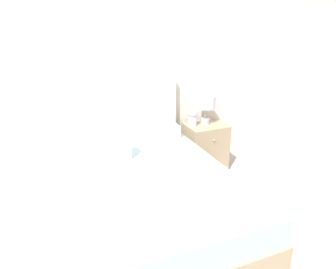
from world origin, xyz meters
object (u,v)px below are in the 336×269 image
table_lamp (206,104)px  flower_vase (193,117)px  bed (118,200)px  nightstand (205,147)px

table_lamp → flower_vase: table_lamp is taller
bed → table_lamp: (1.30, 0.79, 0.52)m
bed → flower_vase: 1.42m
flower_vase → nightstand: bearing=-10.2°
table_lamp → flower_vase: bearing=-175.3°
nightstand → table_lamp: size_ratio=1.72×
nightstand → table_lamp: table_lamp is taller
nightstand → flower_vase: (-0.16, 0.03, 0.40)m
bed → nightstand: bed is taller
nightstand → flower_vase: bearing=169.8°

